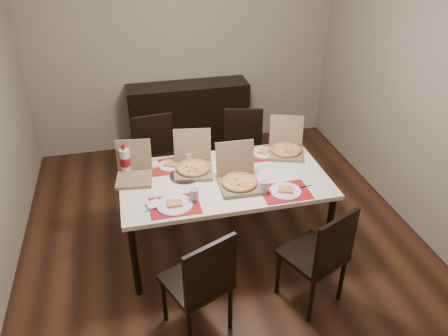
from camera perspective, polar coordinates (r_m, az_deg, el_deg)
The scene contains 20 objects.
ground at distance 4.41m, azimuth -0.49°, elevation -8.43°, with size 3.80×4.00×0.02m, color #402213.
room_walls at distance 3.96m, azimuth -2.06°, elevation 15.55°, with size 3.84×4.02×2.62m.
sideboard at distance 5.66m, azimuth -4.59°, elevation 6.54°, with size 1.50×0.40×0.90m, color black.
dining_table at distance 3.86m, azimuth 0.00°, elevation -2.12°, with size 1.80×1.00×0.75m.
chair_near_left at distance 3.20m, azimuth -2.98°, elevation -14.56°, with size 0.55×0.55×0.93m.
chair_near_right at distance 3.48m, azimuth 12.50°, elevation -10.95°, with size 0.56×0.56×0.93m.
chair_far_left at distance 4.69m, azimuth -8.71°, elevation 1.59°, with size 0.46×0.46×0.93m.
chair_far_right at distance 4.79m, azimuth 2.51°, elevation 2.57°, with size 0.51×0.51×0.93m.
setting_near_left at distance 3.50m, azimuth -6.13°, elevation -4.52°, with size 0.44×0.30×0.11m.
setting_near_right at distance 3.65m, azimuth 7.32°, elevation -2.88°, with size 0.46×0.30×0.11m.
setting_far_left at distance 4.02m, azimuth -6.60°, elevation 0.59°, with size 0.46×0.30×0.11m.
setting_far_right at distance 4.17m, azimuth 4.56°, elevation 1.93°, with size 0.49×0.30×0.11m.
napkin_loose at distance 3.72m, azimuth 0.32°, elevation -2.10°, with size 0.12×0.11×0.02m, color white.
pizza_box_center at distance 3.70m, azimuth 1.90°, elevation -1.49°, with size 0.34×0.38×0.34m.
pizza_box_right at distance 4.23m, azimuth 8.09°, elevation 2.66°, with size 0.42×0.44×0.32m.
pizza_box_left at distance 3.88m, azimuth -11.64°, elevation -0.53°, with size 0.34×0.37×0.31m.
pizza_box_extra at distance 3.91m, azimuth -4.06°, elevation 0.36°, with size 0.39×0.42×0.34m.
faina_plate at distance 3.85m, azimuth -5.06°, elevation -0.90°, with size 0.27×0.27×0.03m.
dip_bowl at distance 4.00m, azimuth 0.05°, elevation 0.60°, with size 0.13×0.13×0.03m, color white.
soda_bottle at distance 3.94m, azimuth -12.76°, elevation 0.94°, with size 0.09×0.09×0.28m.
Camera 1 is at (-0.75, -3.31, 2.80)m, focal length 35.00 mm.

